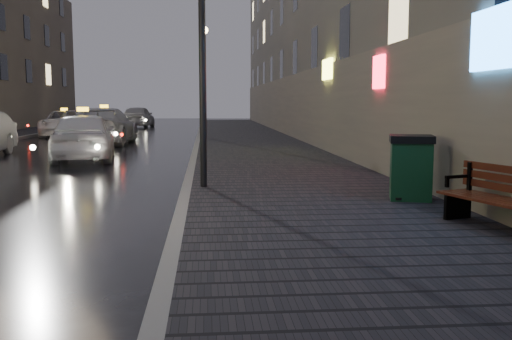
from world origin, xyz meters
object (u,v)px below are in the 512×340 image
at_px(lamp_far, 205,68).
at_px(taxi_near, 84,136).
at_px(taxi_mid, 105,126).
at_px(car_far, 138,117).
at_px(taxi_far, 65,123).
at_px(bench, 498,197).
at_px(trash_bin, 411,167).
at_px(lamp_near, 202,21).

xyz_separation_m(lamp_far, taxi_near, (-3.87, -9.00, -2.70)).
bearing_deg(taxi_mid, car_far, -86.96).
bearing_deg(car_far, taxi_far, 79.02).
relative_size(bench, taxi_near, 0.38).
xyz_separation_m(taxi_near, taxi_far, (-3.81, 13.32, -0.08)).
bearing_deg(taxi_near, bench, 117.31).
bearing_deg(taxi_near, taxi_far, -81.92).
height_order(taxi_mid, car_far, taxi_mid).
bearing_deg(trash_bin, bench, -65.30).
distance_m(taxi_near, taxi_mid, 7.18).
relative_size(lamp_far, taxi_mid, 0.95).
height_order(bench, taxi_mid, taxi_mid).
relative_size(taxi_far, car_far, 1.09).
relative_size(taxi_near, taxi_far, 0.91).
height_order(bench, car_far, car_far).
xyz_separation_m(lamp_near, taxi_mid, (-4.45, 14.15, -2.68)).
distance_m(lamp_far, taxi_near, 10.16).
xyz_separation_m(bench, taxi_near, (-7.93, 11.25, 0.21)).
bearing_deg(car_far, bench, 108.24).
bearing_deg(lamp_near, bench, -46.29).
xyz_separation_m(taxi_far, car_far, (2.74, 10.39, 0.09)).
distance_m(lamp_far, bench, 20.86).
height_order(lamp_far, taxi_mid, lamp_far).
bearing_deg(taxi_mid, taxi_far, -61.01).
xyz_separation_m(lamp_far, trash_bin, (3.69, -17.87, -2.76)).
bearing_deg(lamp_near, taxi_near, 118.92).
distance_m(lamp_near, trash_bin, 4.97).
xyz_separation_m(bench, taxi_far, (-11.74, 24.57, 0.12)).
relative_size(bench, taxi_far, 0.35).
xyz_separation_m(trash_bin, taxi_mid, (-8.14, 16.02, 0.08)).
xyz_separation_m(lamp_far, bench, (4.06, -20.25, -2.91)).
bearing_deg(bench, taxi_near, 107.67).
bearing_deg(lamp_far, taxi_far, 150.63).
bearing_deg(lamp_far, taxi_near, -113.23).
relative_size(bench, car_far, 0.38).
distance_m(bench, taxi_mid, 20.28).
xyz_separation_m(lamp_near, trash_bin, (3.69, -1.87, -2.76)).
distance_m(lamp_far, taxi_mid, 5.51).
relative_size(lamp_near, taxi_near, 1.14).
distance_m(lamp_far, car_far, 15.74).
distance_m(lamp_near, lamp_far, 16.00).
relative_size(trash_bin, car_far, 0.25).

